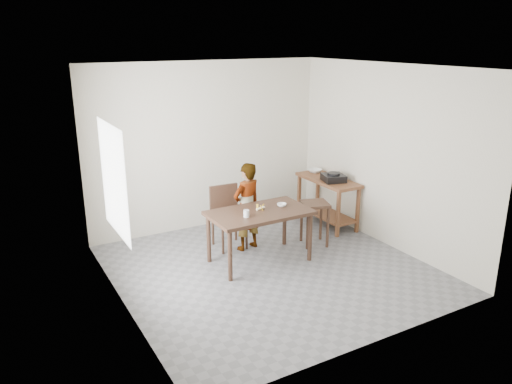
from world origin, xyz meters
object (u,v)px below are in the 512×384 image
prep_counter (327,202)px  child (247,207)px  dining_chair (229,218)px  stool (314,223)px  dining_table (260,236)px

prep_counter → child: (-1.66, -0.22, 0.26)m
dining_chair → child: bearing=-40.1°
dining_chair → stool: 1.30m
stool → child: bearing=159.4°
child → stool: child is taller
dining_table → stool: 1.04m
child → dining_chair: size_ratio=1.43×
dining_table → dining_chair: dining_chair is taller
child → stool: bearing=145.6°
stool → dining_chair: bearing=154.8°
dining_table → prep_counter: prep_counter is taller
dining_table → child: child is taller
prep_counter → child: bearing=-172.3°
child → stool: size_ratio=1.97×
dining_table → prep_counter: (1.72, 0.70, 0.03)m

